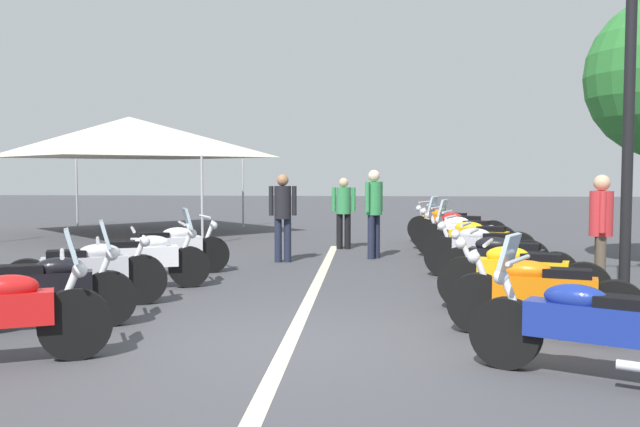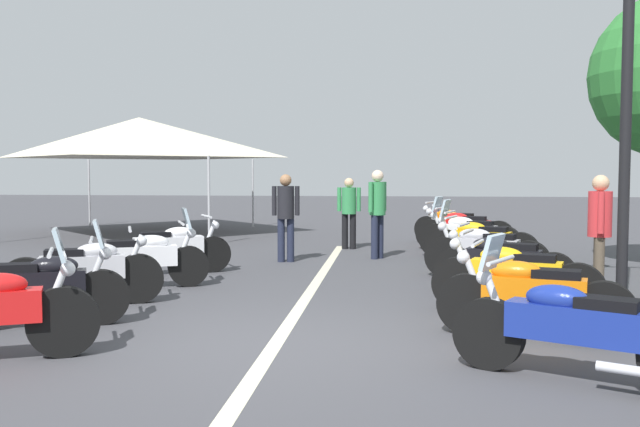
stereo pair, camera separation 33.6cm
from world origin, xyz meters
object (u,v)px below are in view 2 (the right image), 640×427
object	(u,v)px
motorcycle_right_row_7	(463,229)
bystander_2	(349,208)
motorcycle_right_row_1	(532,296)
motorcycle_right_row_3	(502,262)
event_tent	(139,138)
motorcycle_right_row_2	(515,277)
motorcycle_right_row_8	(453,225)
motorcycle_right_row_0	(574,327)
bystander_1	(377,207)
motorcycle_right_row_4	(485,251)
motorcycle_left_row_3	(141,258)
bystander_4	(286,211)
motorcycle_right_row_5	(480,242)
street_lamp_twin_globe	(628,41)
motorcycle_left_row_4	(170,248)
bystander_3	(600,225)
motorcycle_left_row_1	(40,287)
motorcycle_left_row_2	(84,271)
motorcycle_right_row_6	(468,235)

from	to	relation	value
motorcycle_right_row_7	bystander_2	bearing A→B (deg)	14.18
motorcycle_right_row_1	motorcycle_right_row_7	world-z (taller)	motorcycle_right_row_7
motorcycle_right_row_3	event_tent	bearing A→B (deg)	-25.87
motorcycle_right_row_2	motorcycle_right_row_8	distance (m)	8.23
motorcycle_right_row_0	motorcycle_right_row_2	distance (m)	2.76
bystander_1	motorcycle_right_row_4	bearing A→B (deg)	-18.44
motorcycle_left_row_3	bystander_4	xyz separation A→B (m)	(3.22, -1.69, 0.53)
motorcycle_right_row_1	event_tent	bearing A→B (deg)	-37.04
motorcycle_right_row_5	bystander_2	bearing A→B (deg)	-27.42
bystander_2	bystander_4	bearing A→B (deg)	159.59
motorcycle_right_row_1	event_tent	distance (m)	14.17
event_tent	bystander_2	bearing A→B (deg)	-117.39
bystander_4	motorcycle_right_row_0	bearing A→B (deg)	-162.61
motorcycle_right_row_2	street_lamp_twin_globe	size ratio (longest dim) A/B	0.41
bystander_1	motorcycle_left_row_3	bearing A→B (deg)	-95.25
motorcycle_left_row_3	bystander_4	world-z (taller)	bystander_4
motorcycle_right_row_2	motorcycle_left_row_3	bearing A→B (deg)	3.47
motorcycle_left_row_3	motorcycle_right_row_8	size ratio (longest dim) A/B	1.07
street_lamp_twin_globe	event_tent	world-z (taller)	street_lamp_twin_globe
motorcycle_left_row_3	bystander_2	bearing A→B (deg)	40.43
street_lamp_twin_globe	motorcycle_left_row_4	bearing A→B (deg)	72.32
motorcycle_right_row_4	bystander_3	world-z (taller)	bystander_3
motorcycle_left_row_3	motorcycle_left_row_4	xyz separation A→B (m)	(1.41, 0.02, -0.01)
motorcycle_left_row_4	bystander_2	xyz separation A→B (m)	(4.14, -2.78, 0.47)
bystander_2	event_tent	size ratio (longest dim) A/B	0.27
motorcycle_right_row_1	motorcycle_right_row_7	size ratio (longest dim) A/B	0.94
motorcycle_right_row_1	bystander_1	distance (m)	6.76
motorcycle_left_row_1	motorcycle_right_row_7	bearing A→B (deg)	33.81
street_lamp_twin_globe	bystander_1	xyz separation A→B (m)	(4.60, 3.24, -2.35)
motorcycle_right_row_3	motorcycle_right_row_8	size ratio (longest dim) A/B	1.05
motorcycle_left_row_1	bystander_4	size ratio (longest dim) A/B	1.13
motorcycle_left_row_3	motorcycle_right_row_3	bearing A→B (deg)	-22.31
bystander_2	street_lamp_twin_globe	bearing A→B (deg)	-143.73
motorcycle_right_row_5	bystander_1	bearing A→B (deg)	-11.52
motorcycle_left_row_2	motorcycle_right_row_3	distance (m)	5.73
motorcycle_right_row_0	street_lamp_twin_globe	xyz separation A→B (m)	(3.40, -1.45, 2.93)
motorcycle_left_row_2	bystander_2	size ratio (longest dim) A/B	1.24
street_lamp_twin_globe	bystander_1	distance (m)	6.10
motorcycle_right_row_3	street_lamp_twin_globe	bearing A→B (deg)	169.88
bystander_1	motorcycle_left_row_4	bearing A→B (deg)	-108.17
motorcycle_left_row_1	motorcycle_right_row_6	size ratio (longest dim) A/B	0.98
motorcycle_right_row_8	bystander_2	world-z (taller)	bystander_2
event_tent	motorcycle_right_row_1	bearing A→B (deg)	-143.45
motorcycle_right_row_8	motorcycle_right_row_1	bearing A→B (deg)	117.88
motorcycle_right_row_0	bystander_2	size ratio (longest dim) A/B	1.25
motorcycle_right_row_5	bystander_3	xyz separation A→B (m)	(-2.69, -1.30, 0.52)
motorcycle_right_row_0	motorcycle_right_row_8	world-z (taller)	motorcycle_right_row_0
motorcycle_right_row_4	bystander_1	bearing A→B (deg)	-33.14
motorcycle_right_row_5	street_lamp_twin_globe	size ratio (longest dim) A/B	0.39
motorcycle_left_row_2	motorcycle_right_row_8	distance (m)	9.85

